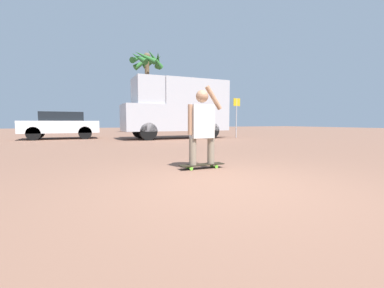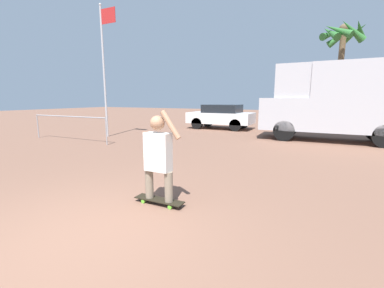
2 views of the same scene
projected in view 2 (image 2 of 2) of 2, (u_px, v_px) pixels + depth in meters
ground_plane at (78, 240)px, 3.31m from camera, size 80.00×80.00×0.00m
skateboard at (159, 200)px, 4.41m from camera, size 0.90×0.23×0.09m
person_skateboarder at (158, 153)px, 4.27m from camera, size 0.73×0.24×1.53m
camper_van at (337, 100)px, 10.67m from camera, size 5.72×2.00×3.22m
parked_car_white at (221, 116)px, 15.39m from camera, size 3.81×1.86×1.44m
palm_tree_near_van at (343, 42)px, 16.95m from camera, size 2.96×2.90×6.76m
flagpole at (105, 62)px, 11.71m from camera, size 0.90×0.12×5.95m
plaza_railing_segment at (68, 120)px, 10.83m from camera, size 4.29×0.05×1.08m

